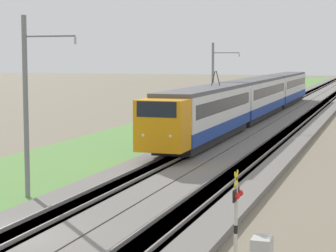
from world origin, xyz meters
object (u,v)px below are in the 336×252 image
(catenary_mast_near, at_px, (27,106))
(catenary_mast_mid, at_px, (213,83))
(crossing_signal_far, at_px, (236,209))
(passenger_train, at_px, (257,96))

(catenary_mast_near, xyz_separation_m, catenary_mast_mid, (32.49, -0.00, -0.27))
(catenary_mast_mid, bearing_deg, catenary_mast_near, 179.99)
(crossing_signal_far, distance_m, catenary_mast_near, 12.41)
(passenger_train, xyz_separation_m, catenary_mast_near, (-37.89, 2.93, 1.69))
(catenary_mast_near, height_order, catenary_mast_mid, catenary_mast_near)
(passenger_train, xyz_separation_m, crossing_signal_far, (-44.01, -7.61, -0.69))
(passenger_train, relative_size, crossing_signal_far, 20.00)
(catenary_mast_mid, bearing_deg, crossing_signal_far, -164.75)
(crossing_signal_far, xyz_separation_m, catenary_mast_mid, (38.61, 10.53, 2.11))
(catenary_mast_near, bearing_deg, passenger_train, -4.42)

